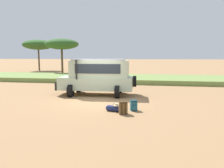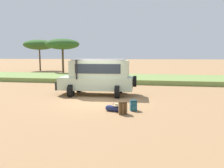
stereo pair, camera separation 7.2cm
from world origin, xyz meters
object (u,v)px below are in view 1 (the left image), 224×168
duffel_bag_low_black_case (115,108)px  acacia_tree_left_mid (62,44)px  backpack_beside_front_wheel (134,105)px  backpack_cluster_center (123,108)px  safari_vehicle (98,76)px  acacia_tree_far_left (38,45)px

duffel_bag_low_black_case → acacia_tree_left_mid: bearing=119.2°
backpack_beside_front_wheel → backpack_cluster_center: backpack_cluster_center is taller
backpack_cluster_center → duffel_bag_low_black_case: 0.62m
safari_vehicle → backpack_beside_front_wheel: bearing=-55.0°
backpack_beside_front_wheel → acacia_tree_left_mid: size_ratio=0.10×
backpack_cluster_center → acacia_tree_far_left: size_ratio=0.10×
safari_vehicle → backpack_beside_front_wheel: size_ratio=10.49×
backpack_beside_front_wheel → duffel_bag_low_black_case: (-0.89, -0.33, -0.10)m
backpack_beside_front_wheel → acacia_tree_left_mid: bearing=121.6°
safari_vehicle → backpack_cluster_center: 5.26m
duffel_bag_low_black_case → acacia_tree_left_mid: size_ratio=0.18×
backpack_cluster_center → safari_vehicle: bearing=116.5°
safari_vehicle → duffel_bag_low_black_case: safari_vehicle is taller
duffel_bag_low_black_case → acacia_tree_far_left: acacia_tree_far_left is taller
backpack_beside_front_wheel → backpack_cluster_center: size_ratio=0.87×
safari_vehicle → backpack_beside_front_wheel: 4.87m
backpack_cluster_center → acacia_tree_far_left: 32.66m
acacia_tree_far_left → backpack_beside_front_wheel: bearing=-53.9°
duffel_bag_low_black_case → acacia_tree_left_mid: (-10.55, 18.91, 4.09)m
backpack_cluster_center → acacia_tree_left_mid: (-11.01, 19.31, 3.95)m
acacia_tree_left_mid → safari_vehicle: bearing=-59.3°
safari_vehicle → acacia_tree_far_left: 27.47m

